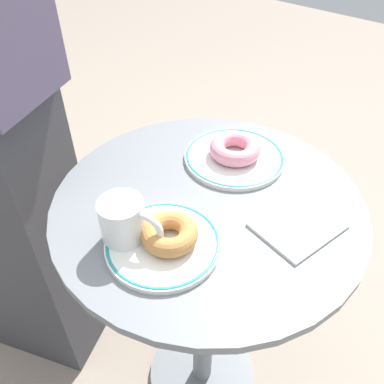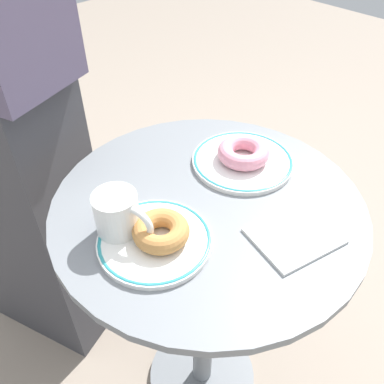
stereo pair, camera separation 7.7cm
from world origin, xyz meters
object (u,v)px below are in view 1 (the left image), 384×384
Objects in this scene: donut_old_fashioned at (169,234)px; coffee_mug at (125,222)px; cafe_table at (205,277)px; donut_pink_frosted at (235,149)px; paper_napkin at (298,225)px; plate_right at (234,157)px; plate_left at (163,244)px.

coffee_mug is (-0.04, 0.07, 0.01)m from donut_old_fashioned.
cafe_table is 7.65× the size of donut_old_fashioned.
donut_pink_frosted is 0.76× the size of paper_napkin.
cafe_table is 3.47× the size of plate_right.
donut_pink_frosted is 0.31m from coffee_mug.
plate_right reaches higher than cafe_table.
coffee_mug reaches higher than donut_pink_frosted.
plate_right is 0.22m from paper_napkin.
cafe_table is at bearing -16.35° from coffee_mug.
plate_left is at bearing -176.24° from cafe_table.
donut_pink_frosted is at bearing 13.97° from cafe_table.
donut_old_fashioned reaches higher than paper_napkin.
donut_pink_frosted is (-0.00, 0.00, 0.02)m from plate_right.
plate_left is at bearing 143.06° from donut_old_fashioned.
coffee_mug reaches higher than paper_napkin.
coffee_mug reaches higher than cafe_table.
plate_left reaches higher than paper_napkin.
cafe_table is 5.19× the size of paper_napkin.
donut_old_fashioned is (-0.27, -0.05, 0.02)m from plate_right.
paper_napkin is (-0.10, -0.20, -0.03)m from donut_pink_frosted.
cafe_table is at bearing -166.03° from donut_pink_frosted.
plate_right is 0.28m from donut_old_fashioned.
cafe_table is 0.30m from donut_old_fashioned.
plate_right is 1.50× the size of paper_napkin.
cafe_table is 0.29m from plate_left.
donut_pink_frosted is at bearing 64.76° from paper_napkin.
donut_old_fashioned is (0.01, -0.01, 0.02)m from plate_left.
donut_old_fashioned is 0.85× the size of coffee_mug.
plate_left is 1.39× the size of paper_napkin.
donut_pink_frosted reaches higher than paper_napkin.
donut_pink_frosted is at bearing 8.94° from plate_left.
plate_right is at bearing -26.57° from donut_pink_frosted.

